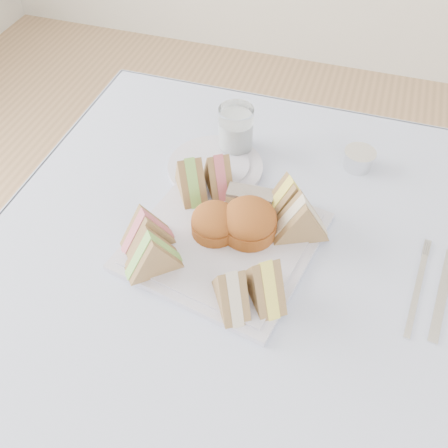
% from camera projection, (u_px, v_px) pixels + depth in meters
% --- Properties ---
extents(floor, '(4.00, 4.00, 0.00)m').
position_uv_depth(floor, '(251.00, 438.00, 1.37)').
color(floor, '#9E7751').
rests_on(floor, ground).
extents(table, '(0.90, 0.90, 0.74)m').
position_uv_depth(table, '(257.00, 380.00, 1.10)').
color(table, brown).
rests_on(table, floor).
extents(tablecloth, '(1.02, 1.02, 0.01)m').
position_uv_depth(tablecloth, '(269.00, 282.00, 0.82)').
color(tablecloth, silver).
rests_on(tablecloth, table).
extents(serving_plate, '(0.34, 0.34, 0.01)m').
position_uv_depth(serving_plate, '(224.00, 241.00, 0.87)').
color(serving_plate, silver).
rests_on(serving_plate, tablecloth).
extents(sandwich_fl_a, '(0.10, 0.09, 0.08)m').
position_uv_depth(sandwich_fl_a, '(146.00, 228.00, 0.82)').
color(sandwich_fl_a, '#8E6A49').
rests_on(sandwich_fl_a, serving_plate).
extents(sandwich_fl_b, '(0.10, 0.09, 0.08)m').
position_uv_depth(sandwich_fl_b, '(152.00, 251.00, 0.79)').
color(sandwich_fl_b, '#8E6A49').
rests_on(sandwich_fl_b, serving_plate).
extents(sandwich_fr_a, '(0.09, 0.10, 0.08)m').
position_uv_depth(sandwich_fr_a, '(264.00, 278.00, 0.75)').
color(sandwich_fr_a, '#8E6A49').
rests_on(sandwich_fr_a, serving_plate).
extents(sandwich_fr_b, '(0.08, 0.10, 0.08)m').
position_uv_depth(sandwich_fr_b, '(231.00, 288.00, 0.75)').
color(sandwich_fr_b, '#8E6A49').
rests_on(sandwich_fr_b, serving_plate).
extents(sandwich_bl_a, '(0.09, 0.10, 0.08)m').
position_uv_depth(sandwich_bl_a, '(190.00, 176.00, 0.91)').
color(sandwich_bl_a, '#8E6A49').
rests_on(sandwich_bl_a, serving_plate).
extents(sandwich_bl_b, '(0.08, 0.10, 0.08)m').
position_uv_depth(sandwich_bl_b, '(218.00, 171.00, 0.92)').
color(sandwich_bl_b, '#8E6A49').
rests_on(sandwich_bl_b, serving_plate).
extents(sandwich_br_a, '(0.11, 0.09, 0.09)m').
position_uv_depth(sandwich_br_a, '(301.00, 217.00, 0.84)').
color(sandwich_br_a, '#8E6A49').
rests_on(sandwich_br_a, serving_plate).
extents(sandwich_br_b, '(0.10, 0.09, 0.08)m').
position_uv_depth(sandwich_br_b, '(289.00, 196.00, 0.87)').
color(sandwich_br_b, '#8E6A49').
rests_on(sandwich_br_b, serving_plate).
extents(scone_left, '(0.10, 0.10, 0.05)m').
position_uv_depth(scone_left, '(215.00, 222.00, 0.85)').
color(scone_left, '#934B18').
rests_on(scone_left, serving_plate).
extents(scone_right, '(0.10, 0.10, 0.06)m').
position_uv_depth(scone_right, '(249.00, 221.00, 0.85)').
color(scone_right, '#934B18').
rests_on(scone_right, serving_plate).
extents(pastry_slice, '(0.09, 0.04, 0.04)m').
position_uv_depth(pastry_slice, '(250.00, 199.00, 0.90)').
color(pastry_slice, '#D9C47D').
rests_on(pastry_slice, serving_plate).
extents(side_plate, '(0.21, 0.21, 0.01)m').
position_uv_depth(side_plate, '(215.00, 167.00, 0.99)').
color(side_plate, silver).
rests_on(side_plate, tablecloth).
extents(water_glass, '(0.07, 0.07, 0.10)m').
position_uv_depth(water_glass, '(236.00, 130.00, 1.00)').
color(water_glass, white).
rests_on(water_glass, tablecloth).
extents(tea_strainer, '(0.07, 0.07, 0.04)m').
position_uv_depth(tea_strainer, '(358.00, 160.00, 0.99)').
color(tea_strainer, silver).
rests_on(tea_strainer, tablecloth).
extents(knife, '(0.04, 0.19, 0.00)m').
position_uv_depth(knife, '(442.00, 294.00, 0.80)').
color(knife, silver).
rests_on(knife, tablecloth).
extents(fork, '(0.03, 0.17, 0.00)m').
position_uv_depth(fork, '(416.00, 294.00, 0.80)').
color(fork, silver).
rests_on(fork, tablecloth).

